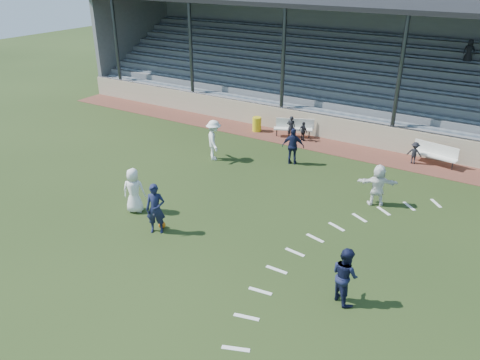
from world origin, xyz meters
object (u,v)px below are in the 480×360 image
at_px(bench_right, 435,152).
at_px(player_white_lead, 134,190).
at_px(football, 162,225).
at_px(bench_left, 294,126).
at_px(trash_bin, 257,124).
at_px(player_navy_lead, 156,209).

height_order(bench_right, player_white_lead, player_white_lead).
bearing_deg(football, player_white_lead, 165.20).
bearing_deg(bench_left, bench_right, -23.58).
relative_size(bench_right, football, 8.36).
distance_m(trash_bin, player_white_lead, 10.10).
xyz_separation_m(trash_bin, football, (2.20, -10.51, -0.28)).
bearing_deg(trash_bin, bench_left, 8.37).
bearing_deg(trash_bin, bench_right, 2.14).
xyz_separation_m(bench_right, football, (-6.94, -10.85, -0.46)).
bearing_deg(player_navy_lead, trash_bin, 72.30).
bearing_deg(bench_right, player_white_lead, -119.55).
bearing_deg(bench_right, trash_bin, -167.96).
xyz_separation_m(bench_left, football, (0.12, -10.82, -0.46)).
height_order(bench_left, player_navy_lead, player_navy_lead).
bearing_deg(player_navy_lead, bench_right, 28.77).
bearing_deg(player_navy_lead, bench_left, 61.37).
bearing_deg(player_navy_lead, player_white_lead, 127.75).
xyz_separation_m(bench_left, trash_bin, (-2.08, -0.31, -0.18)).
distance_m(football, player_navy_lead, 0.82).
height_order(bench_right, player_navy_lead, player_navy_lead).
xyz_separation_m(bench_right, player_white_lead, (-8.57, -10.42, 0.27)).
relative_size(football, player_white_lead, 0.14).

